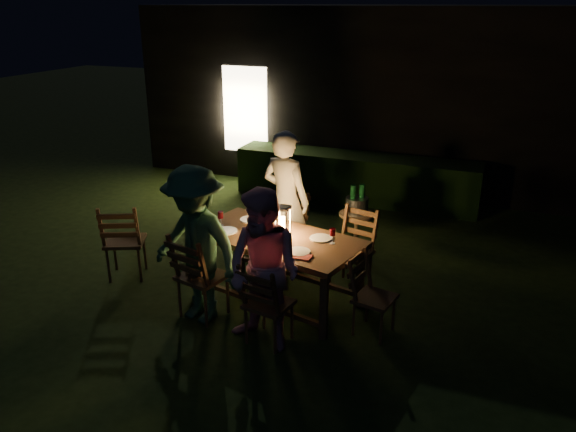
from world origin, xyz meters
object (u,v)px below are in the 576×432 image
at_px(chair_far_right, 351,264).
at_px(bottle_table, 259,220).
at_px(ice_bucket, 357,205).
at_px(person_opp_right, 264,271).
at_px(lantern, 283,223).
at_px(chair_spare, 126,254).
at_px(side_table, 356,218).
at_px(chair_near_right, 268,317).
at_px(bottle_bucket_a, 353,202).
at_px(person_house_side, 286,200).
at_px(chair_far_left, 284,244).
at_px(dining_table, 277,242).
at_px(person_opp_left, 196,245).
at_px(chair_near_left, 202,290).
at_px(chair_end, 372,310).
at_px(bottle_bucket_b, 362,201).

distance_m(chair_far_right, bottle_table, 1.28).
bearing_deg(ice_bucket, bottle_table, -118.35).
bearing_deg(person_opp_right, lantern, 114.69).
xyz_separation_m(chair_spare, side_table, (2.51, 1.66, 0.23)).
bearing_deg(side_table, chair_near_right, -96.70).
bearing_deg(ice_bucket, bottle_bucket_a, -141.34).
distance_m(person_house_side, ice_bucket, 1.00).
distance_m(chair_spare, bottle_bucket_a, 2.98).
distance_m(chair_far_left, side_table, 1.05).
height_order(dining_table, person_opp_left, person_opp_left).
relative_size(dining_table, person_opp_left, 1.21).
bearing_deg(side_table, chair_far_left, -140.76).
bearing_deg(chair_near_left, chair_far_left, 89.05).
bearing_deg(lantern, chair_far_right, 41.69).
relative_size(chair_end, person_opp_right, 0.54).
xyz_separation_m(chair_end, bottle_table, (-1.44, 0.35, 0.67)).
height_order(chair_far_right, bottle_table, bottle_table).
bearing_deg(lantern, dining_table, -148.57).
bearing_deg(chair_far_right, lantern, 54.84).
xyz_separation_m(chair_far_right, person_opp_right, (-0.47, -1.52, 0.52)).
xyz_separation_m(person_house_side, bottle_bucket_a, (0.73, 0.56, -0.12)).
distance_m(chair_far_left, lantern, 1.09).
relative_size(chair_near_right, bottle_bucket_a, 2.95).
height_order(person_opp_right, lantern, person_opp_right).
height_order(chair_far_left, person_opp_left, person_opp_left).
relative_size(person_opp_left, lantern, 4.96).
relative_size(person_opp_left, bottle_bucket_a, 5.43).
xyz_separation_m(person_house_side, side_table, (0.78, 0.60, -0.35)).
xyz_separation_m(chair_far_left, person_house_side, (0.01, 0.05, 0.59)).
bearing_deg(bottle_table, bottle_bucket_b, 60.81).
distance_m(chair_near_left, person_opp_right, 1.04).
height_order(side_table, bottle_bucket_b, bottle_bucket_b).
distance_m(dining_table, lantern, 0.25).
relative_size(chair_end, bottle_bucket_b, 2.79).
distance_m(chair_end, lantern, 1.37).
xyz_separation_m(side_table, bottle_bucket_b, (0.05, 0.04, 0.23)).
bearing_deg(chair_far_right, chair_end, 131.04).
bearing_deg(chair_far_right, chair_far_left, -0.45).
bearing_deg(bottle_table, chair_spare, -172.92).
height_order(chair_far_left, ice_bucket, chair_far_left).
relative_size(bottle_bucket_a, bottle_bucket_b, 1.00).
bearing_deg(lantern, bottle_bucket_b, 70.77).
distance_m(side_table, bottle_bucket_a, 0.24).
bearing_deg(chair_end, chair_spare, -81.71).
height_order(dining_table, ice_bucket, ice_bucket).
xyz_separation_m(person_house_side, bottle_table, (0.00, -0.84, 0.04)).
distance_m(chair_far_left, chair_end, 1.85).
relative_size(chair_end, chair_spare, 0.86).
height_order(chair_near_right, chair_far_left, chair_far_left).
distance_m(chair_spare, person_opp_right, 2.40).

